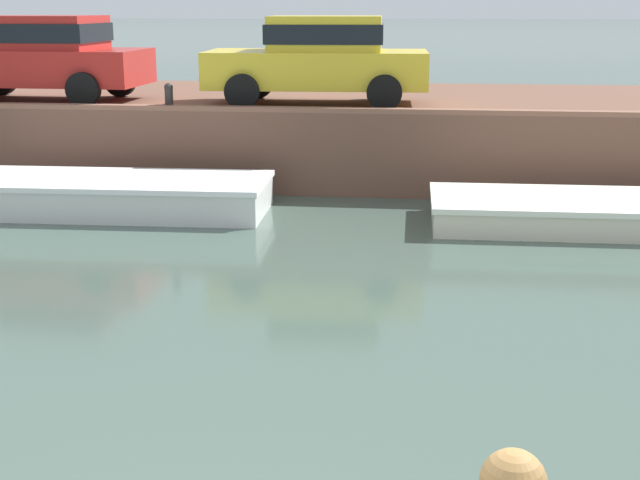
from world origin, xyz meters
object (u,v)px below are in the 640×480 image
at_px(car_leftmost_red, 40,54).
at_px(mooring_bollard_mid, 169,95).
at_px(boat_moored_west_white, 100,195).
at_px(car_left_inner_yellow, 320,56).
at_px(boat_moored_central_cream, 613,213).

distance_m(car_leftmost_red, mooring_bollard_mid, 3.02).
xyz_separation_m(boat_moored_west_white, car_leftmost_red, (-2.09, 2.91, 1.98)).
height_order(car_leftmost_red, car_left_inner_yellow, same).
bearing_deg(car_leftmost_red, car_left_inner_yellow, 0.04).
bearing_deg(boat_moored_west_white, boat_moored_central_cream, -0.72).
bearing_deg(car_leftmost_red, boat_moored_central_cream, -16.97).
xyz_separation_m(car_leftmost_red, car_left_inner_yellow, (5.20, 0.00, -0.00)).
distance_m(boat_moored_west_white, mooring_bollard_mid, 2.34).
relative_size(boat_moored_west_white, mooring_bollard_mid, 12.83).
bearing_deg(car_left_inner_yellow, boat_moored_west_white, -136.89).
bearing_deg(boat_moored_west_white, car_leftmost_red, 125.77).
relative_size(boat_moored_west_white, car_leftmost_red, 1.44).
bearing_deg(mooring_bollard_mid, boat_moored_central_cream, -14.82).
relative_size(boat_moored_central_cream, car_left_inner_yellow, 1.45).
relative_size(car_left_inner_yellow, mooring_bollard_mid, 8.94).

